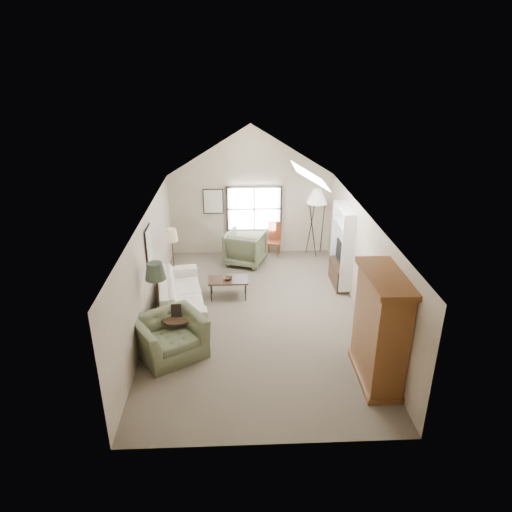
{
  "coord_description": "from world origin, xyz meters",
  "views": [
    {
      "loc": [
        -0.44,
        -9.5,
        5.68
      ],
      "look_at": [
        0.0,
        0.4,
        1.4
      ],
      "focal_mm": 32.0,
      "sensor_mm": 36.0,
      "label": 1
    }
  ],
  "objects_px": {
    "armchair_near": "(170,336)",
    "armoire": "(380,329)",
    "coffee_table": "(228,288)",
    "armchair_far": "(245,248)",
    "side_table": "(178,330)",
    "side_chair": "(274,239)",
    "sofa": "(181,293)"
  },
  "relations": [
    {
      "from": "armchair_far",
      "to": "armoire",
      "type": "bearing_deg",
      "value": 133.41
    },
    {
      "from": "sofa",
      "to": "armchair_far",
      "type": "bearing_deg",
      "value": -42.67
    },
    {
      "from": "sofa",
      "to": "armchair_near",
      "type": "xyz_separation_m",
      "value": [
        -0.0,
        -2.0,
        0.04
      ]
    },
    {
      "from": "sofa",
      "to": "armchair_far",
      "type": "height_order",
      "value": "armchair_far"
    },
    {
      "from": "armchair_near",
      "to": "coffee_table",
      "type": "xyz_separation_m",
      "value": [
        1.17,
        2.43,
        -0.17
      ]
    },
    {
      "from": "sofa",
      "to": "side_table",
      "type": "bearing_deg",
      "value": 173.65
    },
    {
      "from": "armoire",
      "to": "armchair_far",
      "type": "relative_size",
      "value": 2.0
    },
    {
      "from": "armoire",
      "to": "side_table",
      "type": "xyz_separation_m",
      "value": [
        -3.93,
        1.34,
        -0.77
      ]
    },
    {
      "from": "armoire",
      "to": "sofa",
      "type": "distance_m",
      "value": 5.04
    },
    {
      "from": "armoire",
      "to": "side_chair",
      "type": "bearing_deg",
      "value": 103.69
    },
    {
      "from": "armchair_near",
      "to": "side_chair",
      "type": "xyz_separation_m",
      "value": [
        2.55,
        5.16,
        0.1
      ]
    },
    {
      "from": "armchair_near",
      "to": "armoire",
      "type": "bearing_deg",
      "value": -45.52
    },
    {
      "from": "armchair_near",
      "to": "armchair_far",
      "type": "bearing_deg",
      "value": 37.6
    },
    {
      "from": "side_table",
      "to": "coffee_table",
      "type": "bearing_deg",
      "value": 62.3
    },
    {
      "from": "armchair_near",
      "to": "coffee_table",
      "type": "height_order",
      "value": "armchair_near"
    },
    {
      "from": "coffee_table",
      "to": "side_chair",
      "type": "relative_size",
      "value": 0.96
    },
    {
      "from": "sofa",
      "to": "side_chair",
      "type": "bearing_deg",
      "value": -48.79
    },
    {
      "from": "armoire",
      "to": "armchair_near",
      "type": "height_order",
      "value": "armoire"
    },
    {
      "from": "armoire",
      "to": "side_chair",
      "type": "height_order",
      "value": "armoire"
    },
    {
      "from": "armoire",
      "to": "coffee_table",
      "type": "distance_m",
      "value": 4.5
    },
    {
      "from": "armoire",
      "to": "side_chair",
      "type": "relative_size",
      "value": 2.09
    },
    {
      "from": "coffee_table",
      "to": "side_chair",
      "type": "distance_m",
      "value": 3.07
    },
    {
      "from": "coffee_table",
      "to": "side_chair",
      "type": "height_order",
      "value": "side_chair"
    },
    {
      "from": "side_chair",
      "to": "side_table",
      "type": "bearing_deg",
      "value": -103.12
    },
    {
      "from": "armoire",
      "to": "armchair_far",
      "type": "xyz_separation_m",
      "value": [
        -2.38,
        5.52,
        -0.6
      ]
    },
    {
      "from": "side_chair",
      "to": "armoire",
      "type": "bearing_deg",
      "value": -62.22
    },
    {
      "from": "armchair_near",
      "to": "side_table",
      "type": "distance_m",
      "value": 0.43
    },
    {
      "from": "armoire",
      "to": "armchair_near",
      "type": "xyz_separation_m",
      "value": [
        -4.04,
        0.94,
        -0.67
      ]
    },
    {
      "from": "sofa",
      "to": "armchair_near",
      "type": "distance_m",
      "value": 2.0
    },
    {
      "from": "coffee_table",
      "to": "armchair_near",
      "type": "bearing_deg",
      "value": -115.71
    },
    {
      "from": "side_table",
      "to": "armoire",
      "type": "bearing_deg",
      "value": -18.79
    },
    {
      "from": "armchair_far",
      "to": "sofa",
      "type": "bearing_deg",
      "value": 77.35
    }
  ]
}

